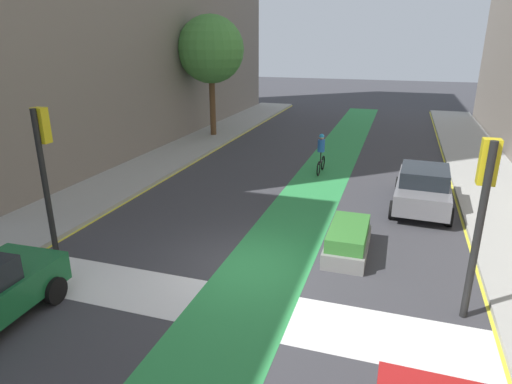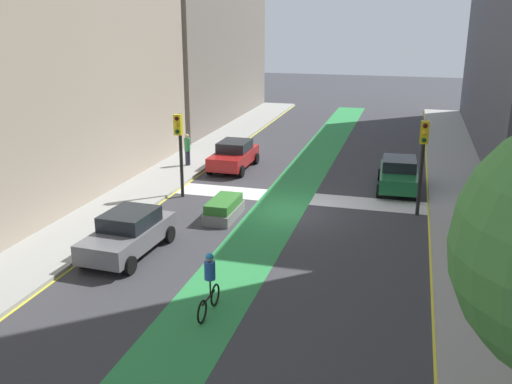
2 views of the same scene
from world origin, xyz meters
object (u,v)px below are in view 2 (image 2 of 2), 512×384
Objects in this scene: traffic_signal_near_left at (423,150)px; car_grey_right_far at (128,233)px; cyclist_in_lane at (209,282)px; pedestrian_sidewalk_right_a at (187,149)px; traffic_signal_near_right at (179,140)px; car_red_right_near at (234,155)px; median_planter at (224,209)px; car_green_left_near at (399,174)px.

traffic_signal_near_left is 12.48m from car_grey_right_far.
cyclist_in_lane reaches higher than car_grey_right_far.
traffic_signal_near_left reaches higher than pedestrian_sidewalk_right_a.
traffic_signal_near_left reaches higher than cyclist_in_lane.
car_red_right_near is at bearing -98.41° from traffic_signal_near_right.
traffic_signal_near_right is 11.26m from cyclist_in_lane.
cyclist_in_lane is 1.03× the size of pedestrian_sidewalk_right_a.
median_planter is (-4.64, 7.38, -0.67)m from pedestrian_sidewalk_right_a.
traffic_signal_near_left is 1.69× the size of median_planter.
car_green_left_near is 1.73× the size of median_planter.
car_grey_right_far is at bearing 64.78° from median_planter.
car_red_right_near is (10.02, -5.31, -2.13)m from traffic_signal_near_left.
car_red_right_near is (-0.83, -5.64, -2.01)m from traffic_signal_near_right.
car_red_right_near is 16.10m from cyclist_in_lane.
traffic_signal_near_left is 11.54m from car_red_right_near.
traffic_signal_near_right is 0.95× the size of car_red_right_near.
car_green_left_near is at bearing -157.77° from traffic_signal_near_right.
traffic_signal_near_left is 11.93m from cyclist_in_lane.
cyclist_in_lane is at bearing 70.76° from car_green_left_near.
pedestrian_sidewalk_right_a is (12.64, -4.88, -1.86)m from traffic_signal_near_left.
cyclist_in_lane reaches higher than car_red_right_near.
car_green_left_near is (0.96, -3.72, -2.13)m from traffic_signal_near_left.
pedestrian_sidewalk_right_a reaches higher than car_grey_right_far.
car_red_right_near is at bearing -74.88° from cyclist_in_lane.
car_grey_right_far and car_red_right_near have the same top height.
car_green_left_near is (-9.16, -10.71, 0.00)m from car_grey_right_far.
median_planter is at bearing 41.44° from car_green_left_near.
car_grey_right_far is at bearing 102.02° from pedestrian_sidewalk_right_a.
cyclist_in_lane is (-4.20, 15.54, 0.17)m from car_red_right_near.
traffic_signal_near_right is 6.04m from car_red_right_near.
car_grey_right_far is 1.02× the size of car_red_right_near.
car_green_left_near is 1.01× the size of car_red_right_near.
traffic_signal_near_left is at bearing -162.65° from median_planter.
traffic_signal_near_right reaches higher than car_grey_right_far.
median_planter is (8.00, 2.50, -2.53)m from traffic_signal_near_left.
traffic_signal_near_right reaches higher than car_green_left_near.
car_grey_right_far is (-0.74, 6.67, -2.01)m from traffic_signal_near_right.
car_grey_right_far is at bearing 89.57° from car_red_right_near.
pedestrian_sidewalk_right_a is at bearing -77.98° from car_grey_right_far.
pedestrian_sidewalk_right_a reaches higher than car_green_left_near.
cyclist_in_lane is (4.87, 13.95, 0.17)m from car_green_left_near.
pedestrian_sidewalk_right_a reaches higher than cyclist_in_lane.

